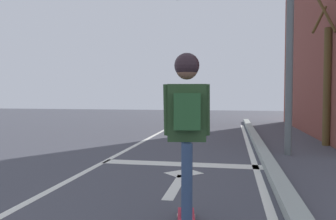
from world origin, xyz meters
name	(u,v)px	position (x,y,z in m)	size (l,w,h in m)	color
lane_line_center	(81,174)	(0.25, 6.00, 0.00)	(0.12, 20.00, 0.01)	silver
lane_line_curbside	(261,183)	(3.27, 6.00, 0.00)	(0.12, 20.00, 0.01)	silver
stop_bar	(181,164)	(1.84, 7.16, 0.00)	(3.17, 0.40, 0.01)	silver
lane_arrow_stem	(176,186)	(1.99, 5.57, 0.00)	(0.16, 1.40, 0.01)	silver
lane_arrow_head	(184,173)	(1.99, 6.42, 0.00)	(0.56, 0.44, 0.01)	silver
curb_strip	(277,179)	(3.52, 6.00, 0.07)	(0.24, 24.00, 0.14)	#9BA59D
skater	(187,114)	(2.36, 4.02, 1.18)	(0.47, 0.64, 1.73)	#32486D
traffic_signal_mast	(236,12)	(2.88, 8.65, 3.29)	(5.09, 0.34, 4.84)	#5A6263
roadside_tree	(327,79)	(5.34, 10.33, 1.79)	(0.86, 0.89, 4.16)	brown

